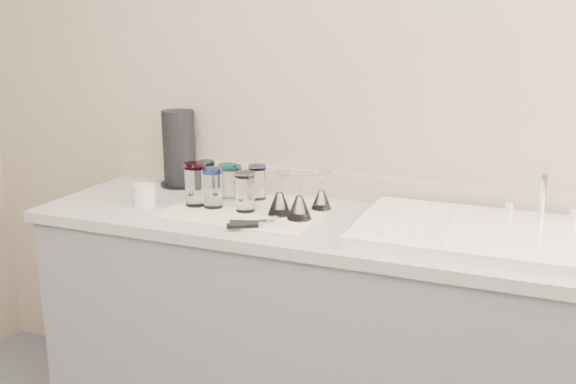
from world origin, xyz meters
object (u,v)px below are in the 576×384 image
at_px(tumbler_teal, 207,177).
at_px(white_mug, 144,195).
at_px(tumbler_extra, 228,181).
at_px(goblet_front_left, 279,200).
at_px(tumbler_purple, 257,182).
at_px(tumbler_blue, 213,188).
at_px(goblet_back_right, 321,197).
at_px(can_opener, 253,224).
at_px(sink_unit, 491,234).
at_px(tumbler_cyan, 233,181).
at_px(tumbler_magenta, 195,184).
at_px(paper_towel_roll, 179,149).
at_px(tumbler_lavender, 245,191).
at_px(goblet_front_right, 299,204).

xyz_separation_m(tumbler_teal, white_mug, (-0.14, -0.22, -0.03)).
distance_m(tumbler_extra, goblet_front_left, 0.28).
height_order(tumbler_purple, tumbler_blue, tumbler_blue).
bearing_deg(tumbler_extra, goblet_back_right, 1.85).
distance_m(tumbler_teal, goblet_front_left, 0.40).
bearing_deg(tumbler_purple, can_opener, -67.61).
relative_size(sink_unit, goblet_front_left, 5.43).
distance_m(tumbler_teal, white_mug, 0.26).
relative_size(tumbler_cyan, goblet_front_left, 0.83).
bearing_deg(tumbler_extra, tumbler_magenta, -121.90).
bearing_deg(paper_towel_roll, tumbler_lavender, -31.29).
relative_size(sink_unit, can_opener, 5.08).
relative_size(sink_unit, tumbler_purple, 6.28).
height_order(tumbler_lavender, white_mug, tumbler_lavender).
distance_m(sink_unit, paper_towel_roll, 1.28).
distance_m(tumbler_extra, paper_towel_roll, 0.33).
height_order(tumbler_magenta, can_opener, tumbler_magenta).
bearing_deg(goblet_front_left, goblet_front_right, -15.61).
height_order(tumbler_purple, can_opener, tumbler_purple).
bearing_deg(white_mug, tumbler_cyan, 37.20).
relative_size(tumbler_cyan, white_mug, 1.05).
bearing_deg(paper_towel_roll, goblet_front_right, -23.19).
relative_size(tumbler_lavender, paper_towel_roll, 0.46).
distance_m(tumbler_purple, paper_towel_roll, 0.41).
distance_m(tumbler_cyan, tumbler_magenta, 0.16).
bearing_deg(tumbler_teal, tumbler_lavender, -33.48).
height_order(goblet_back_right, goblet_front_right, goblet_front_right).
xyz_separation_m(tumbler_extra, goblet_front_right, (0.34, -0.13, -0.02)).
distance_m(tumbler_cyan, tumbler_purple, 0.09).
relative_size(tumbler_magenta, tumbler_lavender, 1.11).
xyz_separation_m(tumbler_lavender, can_opener, (0.10, -0.16, -0.06)).
bearing_deg(sink_unit, tumbler_blue, -178.13).
height_order(tumbler_teal, tumbler_extra, tumbler_extra).
bearing_deg(tumbler_blue, paper_towel_roll, 138.85).
bearing_deg(sink_unit, can_opener, -165.58).
relative_size(white_mug, paper_towel_roll, 0.39).
xyz_separation_m(tumbler_extra, goblet_front_left, (0.25, -0.11, -0.02)).
height_order(tumbler_purple, paper_towel_roll, paper_towel_roll).
xyz_separation_m(tumbler_teal, tumbler_purple, (0.22, -0.00, 0.00)).
distance_m(tumbler_lavender, goblet_front_right, 0.21).
xyz_separation_m(sink_unit, tumbler_blue, (-0.96, -0.03, 0.06)).
bearing_deg(tumbler_purple, tumbler_lavender, -80.41).
bearing_deg(tumbler_teal, can_opener, -42.44).
bearing_deg(tumbler_lavender, tumbler_magenta, -179.78).
distance_m(tumbler_extra, goblet_front_right, 0.36).
relative_size(tumbler_blue, goblet_front_right, 0.94).
bearing_deg(sink_unit, tumbler_teal, 173.13).
height_order(tumbler_magenta, tumbler_lavender, tumbler_magenta).
relative_size(tumbler_purple, can_opener, 0.81).
bearing_deg(white_mug, tumbler_lavender, 8.81).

